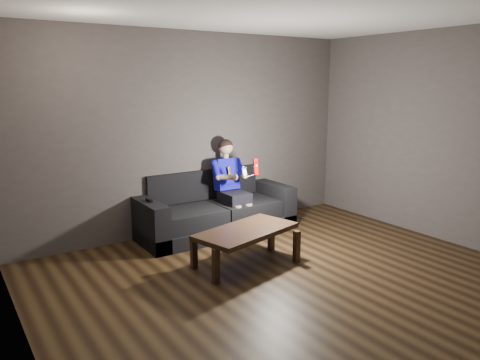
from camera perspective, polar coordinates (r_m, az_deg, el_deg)
floor at (r=4.78m, az=8.99°, el=-13.51°), size 5.00×5.00×0.00m
back_wall at (r=6.42m, az=-5.81°, el=5.68°), size 5.00×0.04×2.70m
left_wall at (r=3.26m, az=-24.70°, el=-1.34°), size 0.04×5.00×2.70m
right_wall at (r=6.33m, az=26.48°, el=4.42°), size 0.04×5.00×2.70m
ceiling at (r=4.37m, az=10.21°, el=20.45°), size 5.00×5.00×0.02m
sofa at (r=6.45m, az=-3.23°, el=-4.01°), size 2.15×0.93×0.83m
child at (r=6.42m, az=-1.17°, el=0.18°), size 0.49×0.60×1.20m
wii_remote_red at (r=6.05m, az=1.91°, el=1.64°), size 0.06×0.08×0.21m
nunchuk_white at (r=5.97m, az=0.51°, el=1.04°), size 0.07×0.10×0.15m
wii_remote_black at (r=5.89m, az=-11.03°, el=-2.46°), size 0.04×0.15×0.03m
coffee_table at (r=5.26m, az=0.76°, el=-6.58°), size 1.29×0.87×0.43m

